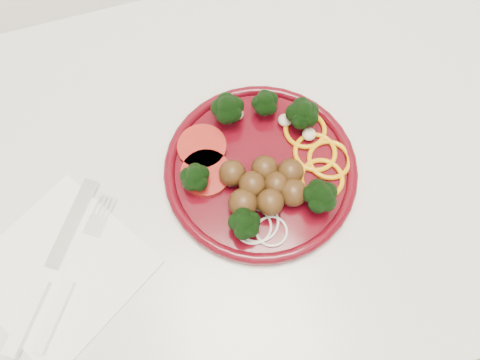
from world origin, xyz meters
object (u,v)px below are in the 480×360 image
object	(u,v)px
plate	(261,168)
knife	(42,286)
fork	(63,296)
napkin	(61,269)

from	to	relation	value
plate	knife	world-z (taller)	plate
knife	fork	size ratio (longest dim) A/B	1.12
napkin	plate	bearing A→B (deg)	9.87
plate	napkin	size ratio (longest dim) A/B	1.43
napkin	fork	bearing A→B (deg)	-91.44
napkin	knife	bearing A→B (deg)	-147.41
plate	napkin	xyz separation A→B (m)	(-0.26, -0.05, -0.01)
plate	fork	bearing A→B (deg)	-163.36
knife	napkin	bearing A→B (deg)	-22.66
knife	fork	distance (m)	0.03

